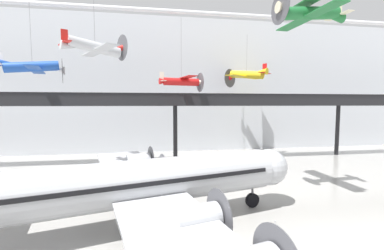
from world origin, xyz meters
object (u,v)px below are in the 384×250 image
at_px(airliner_silver_main, 134,184).
at_px(suspended_plane_red_highwing, 181,81).
at_px(suspended_plane_yellow_lowwing, 247,75).
at_px(suspended_plane_green_biplane, 310,13).
at_px(suspended_plane_silver_racer, 95,47).
at_px(suspended_plane_blue_trainer, 32,67).
at_px(stanchion_barrier, 275,230).

xyz_separation_m(airliner_silver_main, suspended_plane_red_highwing, (5.91, 18.78, 9.27)).
bearing_deg(suspended_plane_yellow_lowwing, suspended_plane_green_biplane, 137.29).
height_order(airliner_silver_main, suspended_plane_green_biplane, suspended_plane_green_biplane).
relative_size(suspended_plane_silver_racer, suspended_plane_yellow_lowwing, 0.83).
distance_m(suspended_plane_yellow_lowwing, suspended_plane_blue_trainer, 33.55).
bearing_deg(suspended_plane_silver_racer, suspended_plane_red_highwing, 10.92).
bearing_deg(airliner_silver_main, suspended_plane_blue_trainer, 115.43).
bearing_deg(airliner_silver_main, suspended_plane_red_highwing, 58.75).
bearing_deg(suspended_plane_blue_trainer, suspended_plane_red_highwing, -8.12).
bearing_deg(suspended_plane_yellow_lowwing, suspended_plane_red_highwing, 82.17).
xyz_separation_m(airliner_silver_main, suspended_plane_green_biplane, (16.75, 4.26, 14.79)).
bearing_deg(suspended_plane_yellow_lowwing, stanchion_barrier, 125.78).
relative_size(suspended_plane_green_biplane, suspended_plane_blue_trainer, 0.91).
relative_size(suspended_plane_red_highwing, suspended_plane_silver_racer, 1.37).
bearing_deg(suspended_plane_green_biplane, stanchion_barrier, 42.18).
xyz_separation_m(suspended_plane_red_highwing, suspended_plane_blue_trainer, (-19.10, -2.62, 1.31)).
bearing_deg(suspended_plane_yellow_lowwing, airliner_silver_main, 106.93).
relative_size(airliner_silver_main, suspended_plane_green_biplane, 3.72).
bearing_deg(suspended_plane_red_highwing, stanchion_barrier, -90.32).
distance_m(suspended_plane_red_highwing, suspended_plane_green_biplane, 18.94).
bearing_deg(suspended_plane_green_biplane, suspended_plane_silver_racer, -18.53).
bearing_deg(suspended_plane_blue_trainer, stanchion_barrier, -54.58).
height_order(suspended_plane_red_highwing, suspended_plane_green_biplane, suspended_plane_green_biplane).
bearing_deg(suspended_plane_silver_racer, stanchion_barrier, -70.01).
xyz_separation_m(airliner_silver_main, suspended_plane_blue_trainer, (-13.18, 16.16, 10.58)).
xyz_separation_m(suspended_plane_silver_racer, suspended_plane_yellow_lowwing, (23.28, 16.01, -0.72)).
bearing_deg(stanchion_barrier, suspended_plane_blue_trainer, 141.37).
bearing_deg(stanchion_barrier, suspended_plane_yellow_lowwing, 72.97).
bearing_deg(stanchion_barrier, suspended_plane_silver_racer, 139.28).
distance_m(suspended_plane_green_biplane, suspended_plane_silver_racer, 22.12).
height_order(suspended_plane_blue_trainer, stanchion_barrier, suspended_plane_blue_trainer).
distance_m(suspended_plane_silver_racer, suspended_plane_blue_trainer, 10.77).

